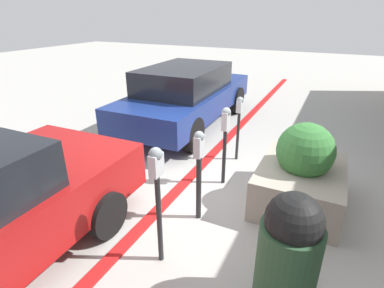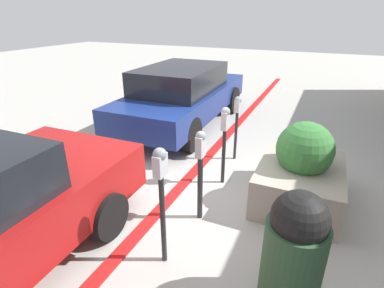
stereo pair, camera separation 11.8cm
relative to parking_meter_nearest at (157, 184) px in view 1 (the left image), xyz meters
name	(u,v)px [view 1 (the left image)]	position (x,y,z in m)	size (l,w,h in m)	color
ground_plane	(184,190)	(1.45, 0.44, -1.02)	(40.00, 40.00, 0.00)	#ADAAA3
curb_strip	(180,187)	(1.45, 0.52, -1.00)	(19.00, 0.16, 0.04)	red
parking_meter_nearest	(157,184)	(0.00, 0.00, 0.00)	(0.17, 0.14, 1.44)	#232326
parking_meter_second	(199,163)	(0.90, -0.06, -0.17)	(0.16, 0.14, 1.31)	#232326
parking_meter_middle	(225,131)	(1.94, -0.05, -0.08)	(0.17, 0.14, 1.33)	#232326
parking_meter_fourth	(239,115)	(2.89, 0.03, -0.12)	(0.16, 0.13, 1.26)	#232326
planter_box	(301,175)	(1.88, -1.26, -0.54)	(1.55, 1.18, 1.28)	#A39989
parked_car_middle	(187,94)	(4.23, 1.80, -0.23)	(4.65, 1.89, 1.49)	navy
trash_bin	(288,254)	(0.02, -1.37, -0.39)	(0.57, 0.57, 1.27)	#2D5133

